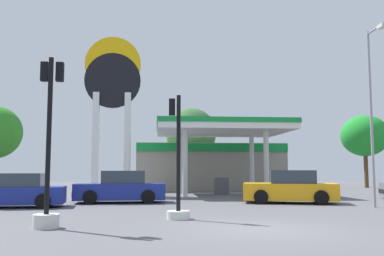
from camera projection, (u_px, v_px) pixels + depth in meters
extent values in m
plane|color=#56565B|center=(259.00, 229.00, 11.70)|extent=(90.00, 90.00, 0.00)
cube|color=gray|center=(208.00, 167.00, 34.52)|extent=(11.38, 6.52, 3.62)
cube|color=#148C38|center=(213.00, 147.00, 31.38)|extent=(11.38, 0.12, 0.60)
cube|color=white|center=(221.00, 130.00, 27.71)|extent=(8.32, 7.09, 0.35)
cube|color=#148C38|center=(221.00, 126.00, 27.74)|extent=(8.42, 7.19, 0.30)
cylinder|color=silver|center=(185.00, 163.00, 25.35)|extent=(0.32, 0.32, 4.01)
cylinder|color=silver|center=(266.00, 163.00, 25.77)|extent=(0.32, 0.32, 4.01)
cylinder|color=silver|center=(181.00, 164.00, 29.22)|extent=(0.32, 0.32, 4.01)
cylinder|color=silver|center=(252.00, 164.00, 29.64)|extent=(0.32, 0.32, 4.01)
cube|color=#4C4C51|center=(221.00, 186.00, 27.35)|extent=(0.90, 0.60, 1.10)
cube|color=white|center=(96.00, 143.00, 27.08)|extent=(0.40, 0.56, 6.61)
cube|color=white|center=(127.00, 143.00, 27.25)|extent=(0.40, 0.56, 6.61)
cylinder|color=black|center=(113.00, 80.00, 27.56)|extent=(3.64, 0.22, 3.64)
cylinder|color=#F2B20C|center=(113.00, 64.00, 27.69)|extent=(3.64, 0.22, 3.64)
cube|color=white|center=(113.00, 73.00, 27.67)|extent=(3.34, 0.08, 0.65)
cylinder|color=black|center=(261.00, 197.00, 19.99)|extent=(0.72, 0.39, 0.68)
cylinder|color=black|center=(261.00, 195.00, 21.78)|extent=(0.72, 0.39, 0.68)
cylinder|color=black|center=(321.00, 198.00, 19.54)|extent=(0.72, 0.39, 0.68)
cylinder|color=black|center=(316.00, 195.00, 21.33)|extent=(0.72, 0.39, 0.68)
cube|color=orange|center=(290.00, 191.00, 20.68)|extent=(4.78, 2.90, 0.81)
cube|color=#2D3842|center=(292.00, 177.00, 20.72)|extent=(2.46, 2.13, 0.68)
cube|color=black|center=(245.00, 193.00, 21.02)|extent=(0.56, 1.75, 0.25)
cylinder|color=black|center=(90.00, 197.00, 19.84)|extent=(0.68, 0.26, 0.67)
cylinder|color=black|center=(94.00, 195.00, 21.61)|extent=(0.68, 0.26, 0.67)
cylinder|color=black|center=(148.00, 197.00, 20.20)|extent=(0.68, 0.26, 0.67)
cylinder|color=black|center=(147.00, 195.00, 21.97)|extent=(0.68, 0.26, 0.67)
cube|color=navy|center=(120.00, 191.00, 20.93)|extent=(4.47, 2.05, 0.79)
cube|color=#2D3842|center=(123.00, 177.00, 21.02)|extent=(2.17, 1.73, 0.67)
cube|color=black|center=(75.00, 194.00, 20.63)|extent=(0.21, 1.75, 0.25)
cube|color=black|center=(383.00, 191.00, 23.70)|extent=(0.51, 1.60, 0.23)
cylinder|color=black|center=(43.00, 201.00, 17.70)|extent=(0.64, 0.28, 0.63)
cylinder|color=black|center=(49.00, 198.00, 19.35)|extent=(0.64, 0.28, 0.63)
cube|color=navy|center=(15.00, 195.00, 18.31)|extent=(4.26, 2.12, 0.74)
cube|color=#2D3842|center=(20.00, 180.00, 18.40)|extent=(2.10, 1.71, 0.63)
cylinder|color=silver|center=(46.00, 221.00, 11.87)|extent=(0.73, 0.73, 0.39)
cylinder|color=black|center=(49.00, 134.00, 12.11)|extent=(0.14, 0.14, 4.51)
cube|color=black|center=(45.00, 72.00, 12.43)|extent=(0.21, 0.20, 0.57)
sphere|color=red|center=(46.00, 67.00, 12.57)|extent=(0.15, 0.15, 0.15)
sphere|color=#D89E0C|center=(46.00, 73.00, 12.55)|extent=(0.15, 0.15, 0.15)
sphere|color=green|center=(46.00, 79.00, 12.53)|extent=(0.15, 0.15, 0.15)
cube|color=black|center=(60.00, 72.00, 12.47)|extent=(0.21, 0.20, 0.57)
sphere|color=red|center=(61.00, 67.00, 12.60)|extent=(0.15, 0.15, 0.15)
sphere|color=#D89E0C|center=(61.00, 73.00, 12.59)|extent=(0.15, 0.15, 0.15)
sphere|color=green|center=(61.00, 79.00, 12.57)|extent=(0.15, 0.15, 0.15)
cylinder|color=silver|center=(178.00, 215.00, 14.01)|extent=(0.77, 0.77, 0.27)
cylinder|color=black|center=(178.00, 152.00, 14.21)|extent=(0.14, 0.14, 3.90)
cube|color=black|center=(172.00, 107.00, 14.50)|extent=(0.21, 0.20, 0.57)
sphere|color=red|center=(172.00, 102.00, 14.64)|extent=(0.15, 0.15, 0.15)
sphere|color=#D89E0C|center=(172.00, 108.00, 14.62)|extent=(0.15, 0.15, 0.15)
sphere|color=green|center=(172.00, 113.00, 14.60)|extent=(0.15, 0.15, 0.15)
cylinder|color=brown|center=(191.00, 170.00, 35.17)|extent=(0.35, 0.35, 3.09)
ellipsoid|color=#3C693B|center=(191.00, 133.00, 35.48)|extent=(4.25, 4.25, 4.24)
cylinder|color=brown|center=(366.00, 170.00, 37.74)|extent=(0.36, 0.36, 3.07)
ellipsoid|color=#1E892A|center=(365.00, 136.00, 38.04)|extent=(4.22, 4.22, 3.70)
cylinder|color=gray|center=(371.00, 118.00, 18.55)|extent=(0.12, 0.12, 7.80)
cylinder|color=gray|center=(375.00, 29.00, 18.33)|extent=(0.09, 1.20, 0.09)
cube|color=beige|center=(382.00, 26.00, 17.73)|extent=(0.24, 0.44, 0.16)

